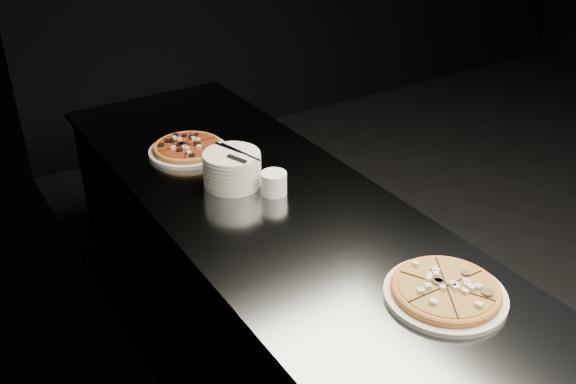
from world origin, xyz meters
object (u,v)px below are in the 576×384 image
counter (287,322)px  plate_stack (232,169)px  pizza_tomato (188,148)px  ramekin (274,182)px  cutlery (235,154)px  pizza_mushroom (446,291)px

counter → plate_stack: 0.59m
pizza_tomato → ramekin: size_ratio=3.40×
pizza_tomato → counter: bearing=-82.2°
ramekin → cutlery: bearing=123.9°
counter → pizza_tomato: pizza_tomato is taller
cutlery → plate_stack: bearing=98.2°
pizza_tomato → pizza_mushroom: bearing=-80.0°
pizza_mushroom → counter: bearing=102.2°
pizza_tomato → cutlery: size_ratio=1.42×
pizza_mushroom → pizza_tomato: (-0.20, 1.16, -0.00)m
pizza_mushroom → pizza_tomato: size_ratio=1.09×
pizza_tomato → ramekin: 0.46m
plate_stack → pizza_tomato: bearing=94.8°
pizza_tomato → plate_stack: plate_stack is taller
cutlery → ramekin: 0.16m
pizza_tomato → plate_stack: bearing=-85.2°
pizza_mushroom → plate_stack: 0.87m
pizza_mushroom → cutlery: size_ratio=1.54×
pizza_mushroom → ramekin: (-0.09, 0.72, 0.02)m
plate_stack → cutlery: (0.01, -0.02, 0.06)m
ramekin → pizza_tomato: bearing=104.4°
counter → cutlery: bearing=100.1°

